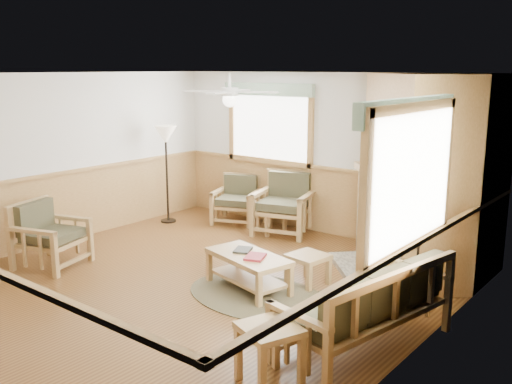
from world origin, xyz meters
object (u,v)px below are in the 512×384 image
Objects in this scene: armchair_back_left at (236,200)px; end_table_chairs at (269,217)px; floor_lamp_left at (167,174)px; armchair_back_right at (284,204)px; armchair_left at (51,235)px; coffee_table at (248,272)px; sofa at (365,304)px; floor_lamp_right at (418,246)px; end_table_sofa at (270,355)px; footstool at (308,269)px.

armchair_back_left reaches higher than end_table_chairs.
end_table_chairs is 2.05m from floor_lamp_left.
armchair_back_right is 2.24m from floor_lamp_left.
coffee_table is at bearing -86.05° from armchair_left.
coffee_table is 2.60m from end_table_chairs.
floor_lamp_left is at bearing -7.21° from armchair_left.
floor_lamp_right is at bearing -169.34° from sofa.
armchair_left is at bearing -112.68° from end_table_chairs.
armchair_back_right is 1.91× the size of end_table_chairs.
sofa is 5.51m from floor_lamp_left.
floor_lamp_right is at bearing -22.95° from end_table_chairs.
armchair_left is at bearing 172.78° from end_table_sofa.
coffee_table is (-1.88, 0.45, -0.22)m from sofa.
sofa is 4.20m from end_table_chairs.
armchair_left is at bearing -120.51° from armchair_back_left.
floor_lamp_right reaches higher than coffee_table.
floor_lamp_right is at bearing -84.96° from armchair_left.
floor_lamp_left reaches higher than footstool.
armchair_left reaches higher than end_table_sofa.
armchair_back_left is at bearing 147.53° from footstool.
coffee_table is at bearing -128.54° from footstool.
sofa is 2.12× the size of armchair_left.
sofa is 4.95m from armchair_back_left.
floor_lamp_right reaches higher than end_table_chairs.
armchair_back_left reaches higher than footstool.
coffee_table is 0.65× the size of floor_lamp_left.
coffee_table is 3.65m from floor_lamp_left.
armchair_back_left is 1.52× the size of end_table_sofa.
armchair_left is 0.80× the size of coffee_table.
floor_lamp_right is at bearing -43.13° from armchair_back_right.
end_table_sofa is 2.49m from footstool.
floor_lamp_right is (0.00, 1.28, 0.29)m from sofa.
floor_lamp_left reaches higher than armchair_back_right.
armchair_back_left reaches higher than end_table_sofa.
sofa is at bearing -59.36° from armchair_back_right.
end_table_chairs is 0.36× the size of floor_lamp_right.
armchair_left is at bearing -145.02° from coffee_table.
floor_lamp_left is (-3.72, 0.97, 0.69)m from footstool.
armchair_back_left is 5.48m from end_table_sofa.
sofa is 4.66m from armchair_left.
armchair_back_left is at bearing 36.41° from floor_lamp_left.
armchair_back_left is at bearing 159.78° from floor_lamp_right.
footstool is at bearing 115.70° from end_table_sofa.
sofa is 4.23× the size of footstool.
armchair_left is at bearing -79.82° from floor_lamp_left.
armchair_back_right is 4.81m from end_table_sofa.
footstool is (1.86, -1.59, -0.07)m from end_table_chairs.
floor_lamp_left is (-1.85, -0.62, 0.62)m from end_table_chairs.
armchair_left is 1.65× the size of end_table_sofa.
armchair_left reaches higher than coffee_table.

